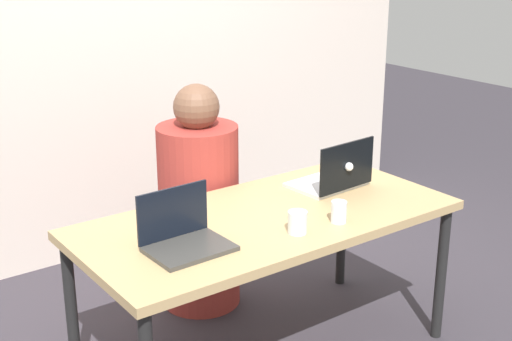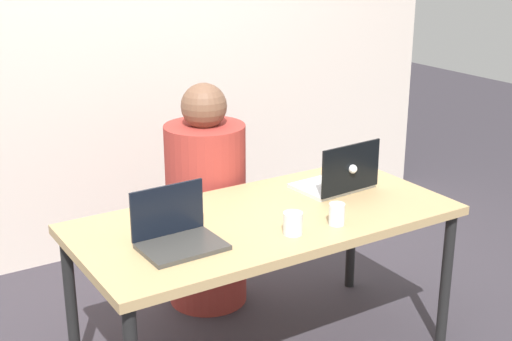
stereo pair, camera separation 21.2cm
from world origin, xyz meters
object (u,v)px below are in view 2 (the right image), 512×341
object	(u,v)px
water_glass_right	(337,215)
water_glass_center	(293,225)
laptop_back_right	(338,179)
person_at_center	(206,208)
laptop_front_left	(177,234)

from	to	relation	value
water_glass_right	water_glass_center	bearing A→B (deg)	175.78
laptop_back_right	water_glass_right	distance (m)	0.42
person_at_center	water_glass_right	bearing A→B (deg)	116.32
person_at_center	water_glass_center	xyz separation A→B (m)	(-0.06, -0.85, 0.23)
person_at_center	laptop_front_left	size ratio (longest dim) A/B	3.68
laptop_front_left	water_glass_right	size ratio (longest dim) A/B	3.44
person_at_center	water_glass_right	size ratio (longest dim) A/B	12.66
laptop_front_left	water_glass_right	distance (m)	0.67
laptop_back_right	water_glass_center	bearing A→B (deg)	29.47
laptop_back_right	laptop_front_left	xyz separation A→B (m)	(-0.91, -0.16, -0.00)
laptop_front_left	water_glass_center	bearing A→B (deg)	-20.05
laptop_back_right	laptop_front_left	size ratio (longest dim) A/B	1.13
laptop_front_left	water_glass_center	distance (m)	0.47
laptop_front_left	water_glass_right	xyz separation A→B (m)	(0.65, -0.16, -0.01)
person_at_center	laptop_back_right	world-z (taller)	person_at_center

